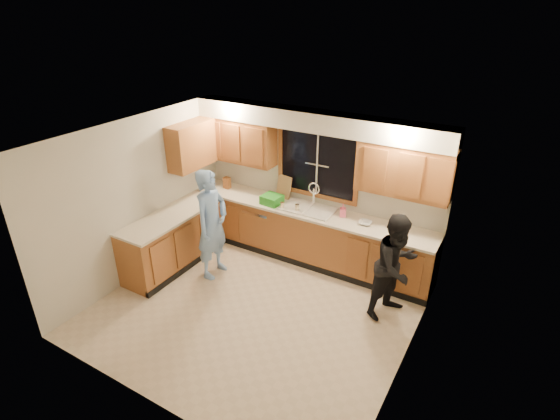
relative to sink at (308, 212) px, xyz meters
The scene contains 26 objects.
floor 1.82m from the sink, 90.00° to the right, with size 4.20×4.20×0.00m, color beige.
ceiling 2.29m from the sink, 90.00° to the right, with size 4.20×4.20×0.00m, color white.
wall_back 0.49m from the sink, 90.00° to the left, with size 4.20×4.20×0.00m, color beige.
wall_left 2.67m from the sink, 142.62° to the right, with size 3.80×3.80×0.00m, color beige.
wall_right 2.67m from the sink, 37.38° to the right, with size 3.80×3.80×0.00m, color beige.
base_cabinets_back 0.42m from the sink, 90.00° to the right, with size 4.20×0.60×0.88m, color #A15E2E.
base_cabinets_left 2.23m from the sink, 145.12° to the right, with size 0.60×1.90×0.88m, color #A15E2E.
countertop_back 0.04m from the sink, 90.00° to the right, with size 4.20×0.63×0.04m, color beige.
countertop_left 2.18m from the sink, 144.90° to the right, with size 0.63×1.90×0.04m, color beige.
upper_cabinets_left 1.72m from the sink, behind, with size 1.35×0.33×0.75m, color #A15E2E.
upper_cabinets_right 1.72m from the sink, ahead, with size 1.35×0.33×0.75m, color #A15E2E.
upper_cabinets_return 2.21m from the sink, 165.94° to the right, with size 0.33×0.90×0.75m, color #A15E2E.
soffit 1.49m from the sink, 90.00° to the left, with size 4.20×0.35×0.30m, color silver.
window_frame 0.79m from the sink, 90.00° to the left, with size 1.44×0.03×1.14m.
sink is the anchor object (origin of this frame).
dishwasher 0.96m from the sink, behind, with size 0.60×0.56×0.82m, color white.
stove 2.60m from the sink, 134.61° to the right, with size 0.58×0.75×0.90m, color white.
man 1.57m from the sink, 132.85° to the right, with size 0.64×0.42×1.77m, color #79A6E6.
woman 1.81m from the sink, 21.67° to the right, with size 0.74×0.58×1.52m, color black.
knife_block 1.67m from the sink, behind, with size 0.11×0.09×0.21m, color #9E5B2B.
cutting_board 0.66m from the sink, 159.53° to the left, with size 0.29×0.02×0.39m, color tan.
dish_crate 0.65m from the sink, behind, with size 0.31×0.29×0.15m, color green.
soap_bottle 0.61m from the sink, ahead, with size 0.09×0.10×0.21m, color #EB597B.
bowl 0.99m from the sink, ahead, with size 0.20×0.20×0.05m, color silver.
can_left 0.44m from the sink, 152.33° to the right, with size 0.06×0.06×0.12m, color beige.
can_right 0.23m from the sink, 125.20° to the right, with size 0.07×0.07×0.13m, color beige.
Camera 1 is at (2.84, -4.12, 4.02)m, focal length 28.00 mm.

